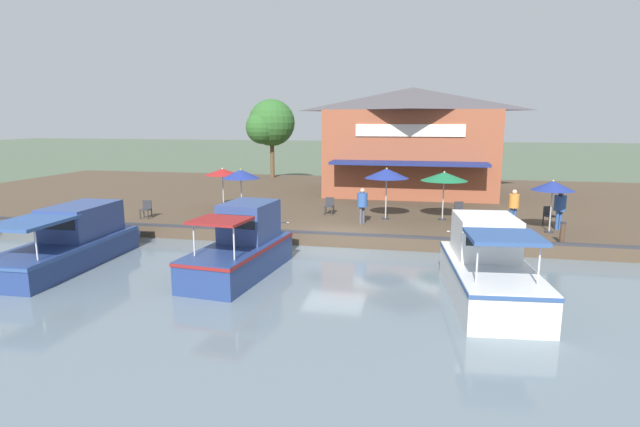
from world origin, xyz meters
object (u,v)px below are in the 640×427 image
waterfront_restaurant (411,140)px  motorboat_mid_row (78,241)px  patio_umbrella_back_row (222,172)px  cafe_chair_under_first_umbrella (549,215)px  motorboat_far_downstream (485,266)px  patio_umbrella_near_quay_edge (241,174)px  patio_umbrella_mid_patio_right (387,173)px  cafe_chair_far_corner_seat (146,208)px  motorboat_second_along (247,247)px  patio_umbrella_mid_patio_left (444,176)px  mooring_post (562,233)px  cafe_chair_mid_patio (460,210)px  person_at_quay_edge (362,202)px  patio_umbrella_by_entrance (553,186)px  person_mid_patio (560,205)px  tree_downstream_bank (269,124)px  person_near_entrance (514,203)px

waterfront_restaurant → motorboat_mid_row: 21.47m
patio_umbrella_back_row → cafe_chair_under_first_umbrella: size_ratio=2.56×
motorboat_far_downstream → patio_umbrella_back_row: bearing=-127.7°
patio_umbrella_near_quay_edge → patio_umbrella_mid_patio_right: size_ratio=0.95×
cafe_chair_far_corner_seat → motorboat_second_along: 9.09m
patio_umbrella_mid_patio_left → cafe_chair_under_first_umbrella: bearing=87.0°
patio_umbrella_near_quay_edge → patio_umbrella_mid_patio_right: patio_umbrella_mid_patio_right is taller
motorboat_second_along → mooring_post: 12.04m
waterfront_restaurant → mooring_post: size_ratio=12.65×
cafe_chair_mid_patio → cafe_chair_far_corner_seat: bearing=-79.6°
cafe_chair_mid_patio → mooring_post: 5.50m
cafe_chair_under_first_umbrella → person_at_quay_edge: bearing=-79.9°
patio_umbrella_by_entrance → person_mid_patio: size_ratio=1.30×
patio_umbrella_back_row → patio_umbrella_near_quay_edge: (2.10, 1.84, 0.15)m
cafe_chair_under_first_umbrella → person_mid_patio: person_mid_patio is taller
patio_umbrella_back_row → tree_downstream_bank: bearing=-172.4°
cafe_chair_far_corner_seat → motorboat_mid_row: size_ratio=0.12×
mooring_post → tree_downstream_bank: size_ratio=0.13×
patio_umbrella_by_entrance → person_at_quay_edge: patio_umbrella_by_entrance is taller
cafe_chair_mid_patio → patio_umbrella_by_entrance: bearing=58.7°
patio_umbrella_near_quay_edge → person_near_entrance: (-0.69, 12.80, -1.10)m
cafe_chair_under_first_umbrella → motorboat_mid_row: (7.99, -18.26, -0.23)m
patio_umbrella_by_entrance → cafe_chair_far_corner_seat: patio_umbrella_by_entrance is taller
patio_umbrella_mid_patio_right → cafe_chair_far_corner_seat: (2.08, -11.47, -1.74)m
person_mid_patio → waterfront_restaurant: bearing=-147.8°
person_mid_patio → motorboat_far_downstream: motorboat_far_downstream is taller
patio_umbrella_mid_patio_right → person_mid_patio: 7.68m
waterfront_restaurant → cafe_chair_under_first_umbrella: size_ratio=12.82×
patio_umbrella_by_entrance → motorboat_far_downstream: 7.85m
patio_umbrella_by_entrance → cafe_chair_far_corner_seat: size_ratio=2.65×
patio_umbrella_mid_patio_left → person_at_quay_edge: bearing=-64.5°
patio_umbrella_back_row → waterfront_restaurant: bearing=131.5°
person_mid_patio → mooring_post: person_mid_patio is taller
cafe_chair_far_corner_seat → person_near_entrance: bearing=96.5°
motorboat_second_along → motorboat_far_downstream: (0.78, 7.96, 0.00)m
person_near_entrance → motorboat_far_downstream: bearing=-14.2°
person_near_entrance → mooring_post: (3.40, 1.26, -0.57)m
cafe_chair_far_corner_seat → motorboat_far_downstream: 16.42m
person_mid_patio → motorboat_mid_row: 19.74m
patio_umbrella_mid_patio_right → cafe_chair_mid_patio: bearing=100.8°
patio_umbrella_back_row → person_mid_patio: patio_umbrella_back_row is taller
patio_umbrella_mid_patio_left → cafe_chair_mid_patio: patio_umbrella_mid_patio_left is taller
patio_umbrella_mid_patio_left → motorboat_mid_row: patio_umbrella_mid_patio_left is taller
waterfront_restaurant → person_at_quay_edge: waterfront_restaurant is taller
person_mid_patio → person_near_entrance: bearing=-111.8°
patio_umbrella_near_quay_edge → patio_umbrella_mid_patio_right: 7.07m
waterfront_restaurant → patio_umbrella_mid_patio_right: 9.98m
mooring_post → patio_umbrella_by_entrance: bearing=-179.9°
cafe_chair_under_first_umbrella → person_at_quay_edge: (1.49, -8.36, 0.56)m
person_near_entrance → patio_umbrella_back_row: bearing=-95.5°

